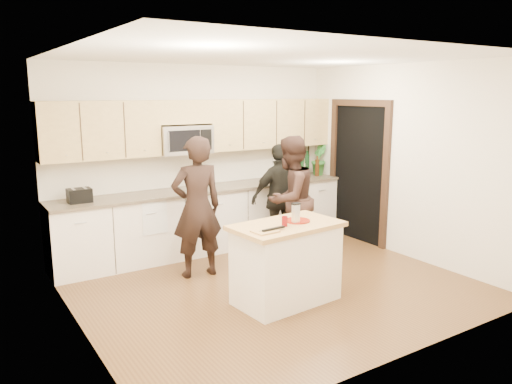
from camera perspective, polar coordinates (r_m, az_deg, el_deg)
floor at (r=6.18m, az=1.95°, el=-10.59°), size 4.50×4.50×0.00m
room_shell at (r=5.76m, az=2.07°, el=5.59°), size 4.52×4.02×2.71m
back_cabinetry at (r=7.42m, az=-5.45°, el=-3.05°), size 4.50×0.66×0.94m
upper_cabinetry at (r=7.35m, az=-5.95°, el=7.65°), size 4.50×0.33×0.75m
microwave at (r=7.18m, az=-8.24°, el=5.97°), size 0.76×0.41×0.40m
doorway at (r=7.94m, az=11.65°, el=2.77°), size 0.06×1.25×2.20m
framed_picture at (r=8.55m, az=5.25°, el=4.38°), size 0.30×0.03×0.38m
dish_towel at (r=6.80m, az=-11.91°, el=-1.71°), size 0.34×0.60×0.48m
island at (r=5.58m, az=3.46°, el=-8.06°), size 1.25×0.79×0.90m
red_plate at (r=5.55m, az=4.73°, el=-3.28°), size 0.28×0.28×0.02m
box_grater at (r=5.43m, az=4.58°, el=-2.34°), size 0.09×0.06×0.21m
drink_glass at (r=5.33m, az=3.29°, el=-3.37°), size 0.06×0.06×0.11m
cutting_board at (r=5.11m, az=1.06°, el=-4.52°), size 0.27×0.22×0.02m
tongs at (r=5.14m, az=2.02°, el=-4.22°), size 0.28×0.06×0.02m
knife at (r=5.14m, az=1.28°, el=-4.32°), size 0.20×0.03×0.01m
toaster at (r=6.67m, az=-19.53°, el=-0.38°), size 0.29×0.21×0.18m
bottle_cluster at (r=8.20m, az=5.60°, el=2.98°), size 0.56×0.28×0.42m
orchid at (r=8.45m, az=7.15°, el=3.76°), size 0.37×0.38×0.53m
woman_left at (r=6.28m, az=-6.78°, el=-1.75°), size 0.70×0.50×1.79m
woman_center at (r=6.87m, az=3.90°, el=-0.80°), size 1.01×0.89×1.73m
woman_right at (r=7.34m, az=2.81°, el=-0.62°), size 0.96×0.49×1.58m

